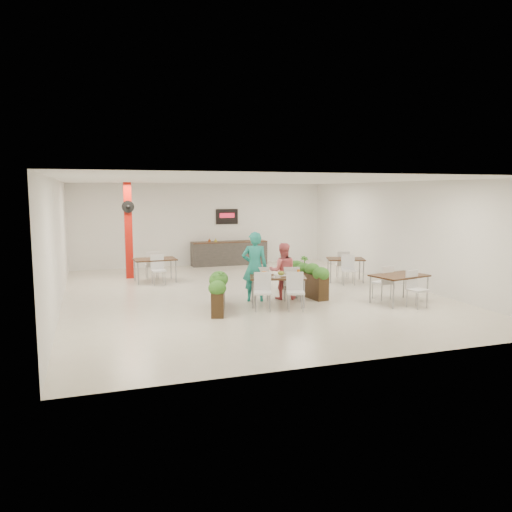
# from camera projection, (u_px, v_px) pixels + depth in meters

# --- Properties ---
(ground) EXTENTS (12.00, 12.00, 0.00)m
(ground) POSITION_uv_depth(u_px,v_px,m) (249.00, 294.00, 14.19)
(ground) COLOR beige
(ground) RESTS_ON ground
(room_shell) EXTENTS (10.10, 12.10, 3.22)m
(room_shell) POSITION_uv_depth(u_px,v_px,m) (249.00, 224.00, 13.93)
(room_shell) COLOR white
(room_shell) RESTS_ON ground
(red_column) EXTENTS (0.40, 0.41, 3.20)m
(red_column) POSITION_uv_depth(u_px,v_px,m) (128.00, 229.00, 16.59)
(red_column) COLOR #B0150B
(red_column) RESTS_ON ground
(service_counter) EXTENTS (3.00, 0.64, 2.20)m
(service_counter) POSITION_uv_depth(u_px,v_px,m) (229.00, 253.00, 19.76)
(service_counter) COLOR #2D2A28
(service_counter) RESTS_ON ground
(main_table) EXTENTS (1.65, 1.91, 0.92)m
(main_table) POSITION_uv_depth(u_px,v_px,m) (277.00, 281.00, 12.73)
(main_table) COLOR black
(main_table) RESTS_ON ground
(diner_man) EXTENTS (0.78, 0.63, 1.85)m
(diner_man) POSITION_uv_depth(u_px,v_px,m) (255.00, 267.00, 13.18)
(diner_man) COLOR teal
(diner_man) RESTS_ON ground
(diner_woman) EXTENTS (0.88, 0.77, 1.53)m
(diner_woman) POSITION_uv_depth(u_px,v_px,m) (283.00, 271.00, 13.45)
(diner_woman) COLOR #F46C74
(diner_woman) RESTS_ON ground
(planter_left) EXTENTS (0.80, 1.78, 0.95)m
(planter_left) POSITION_uv_depth(u_px,v_px,m) (218.00, 290.00, 12.21)
(planter_left) COLOR black
(planter_left) RESTS_ON ground
(planter_right) EXTENTS (0.64, 2.08, 1.10)m
(planter_right) POSITION_uv_depth(u_px,v_px,m) (304.00, 277.00, 14.06)
(planter_right) COLOR black
(planter_right) RESTS_ON ground
(side_table_a) EXTENTS (1.35, 1.64, 0.92)m
(side_table_a) POSITION_uv_depth(u_px,v_px,m) (155.00, 262.00, 16.06)
(side_table_a) COLOR black
(side_table_a) RESTS_ON ground
(side_table_b) EXTENTS (1.36, 1.67, 0.92)m
(side_table_b) POSITION_uv_depth(u_px,v_px,m) (346.00, 262.00, 16.13)
(side_table_b) COLOR black
(side_table_b) RESTS_ON ground
(side_table_c) EXTENTS (1.55, 1.67, 0.92)m
(side_table_c) POSITION_uv_depth(u_px,v_px,m) (399.00, 279.00, 12.96)
(side_table_c) COLOR black
(side_table_c) RESTS_ON ground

